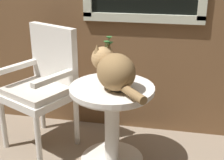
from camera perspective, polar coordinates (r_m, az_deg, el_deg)
wicker_side_table at (r=2.35m, az=-0.00°, el=-5.78°), size 0.62×0.62×0.64m
wicker_chair at (r=2.63m, az=-12.21°, el=-0.33°), size 0.64×0.62×1.00m
cat at (r=2.20m, az=0.31°, el=1.89°), size 0.45×0.52×0.28m
pewter_vase_with_ivy at (r=2.37m, az=-1.22°, el=2.31°), size 0.13×0.13×0.33m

